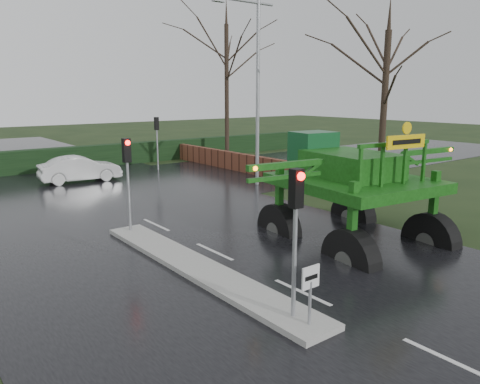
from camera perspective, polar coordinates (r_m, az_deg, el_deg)
ground at (r=12.53m, az=7.56°, el=-12.10°), size 140.00×140.00×0.00m
road_main at (r=20.40m, az=-12.82°, el=-2.75°), size 14.00×80.00×0.02m
road_cross at (r=25.84m, az=-18.50°, el=0.02°), size 80.00×12.00×0.02m
median_island at (r=13.90m, az=-5.25°, el=-9.17°), size 1.20×10.00×0.16m
hedge_row at (r=33.29m, az=-23.23°, el=3.53°), size 44.00×0.90×1.50m
brick_wall at (r=30.74m, az=0.18°, el=3.60°), size 0.40×20.00×1.20m
keep_left_sign at (r=10.29m, az=8.58°, el=-11.23°), size 0.50×0.07×1.35m
traffic_signal_near at (r=10.12m, az=6.83°, el=-2.40°), size 0.26×0.33×3.52m
traffic_signal_mid at (r=17.12m, az=-13.57°, el=3.26°), size 0.26×0.33×3.52m
traffic_signal_far at (r=31.71m, az=-10.12°, el=7.29°), size 0.26×0.33×3.52m
street_light_right at (r=25.86m, az=1.66°, el=13.99°), size 3.85×0.30×10.00m
tree_right_near at (r=24.16m, az=17.25°, el=11.72°), size 5.60×5.60×9.64m
tree_right_far at (r=35.93m, az=-1.64°, el=14.24°), size 7.00×7.00×12.05m
crop_sprayer at (r=14.45m, az=13.08°, el=1.33°), size 9.39×6.35×5.27m
white_sedan at (r=28.82m, az=-18.82°, el=1.18°), size 4.67×2.04×1.49m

